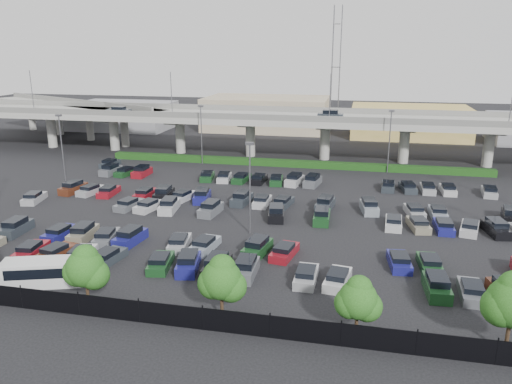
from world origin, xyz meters
TOP-DOWN VIEW (x-y plane):
  - ground at (0.00, 0.00)m, footprint 280.00×280.00m
  - overpass at (-0.21, 31.99)m, footprint 150.00×13.00m
  - on_ramp at (-52.10, 43.05)m, footprint 50.93×30.13m
  - hedge at (0.00, 25.00)m, footprint 66.00×1.60m
  - fence at (-0.05, -28.00)m, footprint 70.00×0.10m
  - tree_row at (0.70, -26.53)m, footprint 65.07×3.66m
  - shuttle_bus at (-14.83, -23.88)m, footprint 7.34×4.44m
  - parked_cars at (-0.46, -4.03)m, footprint 63.07×41.58m
  - light_poles at (-4.13, 2.00)m, footprint 66.90×48.38m
  - distant_buildings at (12.38, 61.81)m, footprint 138.00×24.00m
  - comm_tower at (4.00, 74.00)m, footprint 2.40×2.40m

SIDE VIEW (x-z plane):
  - ground at x=0.00m, z-range 0.00..0.00m
  - hedge at x=0.00m, z-range 0.00..1.10m
  - parked_cars at x=-0.46m, z-range -0.21..1.46m
  - fence at x=-0.05m, z-range -0.10..1.90m
  - shuttle_bus at x=-14.83m, z-range 0.10..2.33m
  - tree_row at x=0.70m, z-range 0.55..6.49m
  - distant_buildings at x=12.38m, z-range -0.76..8.24m
  - light_poles at x=-4.13m, z-range 1.09..11.39m
  - on_ramp at x=-52.10m, z-range 2.46..11.26m
  - overpass at x=-0.21m, z-range -0.93..14.87m
  - comm_tower at x=4.00m, z-range 0.61..30.61m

